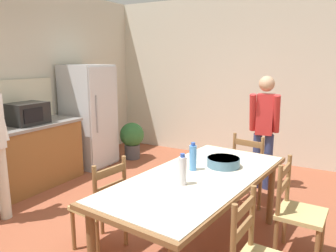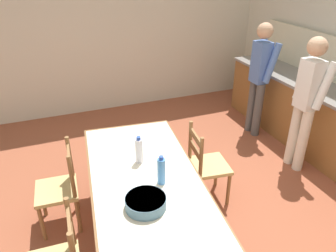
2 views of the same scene
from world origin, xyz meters
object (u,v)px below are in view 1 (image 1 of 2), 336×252
at_px(dining_table, 198,183).
at_px(bottle_near_centre, 182,170).
at_px(microwave, 27,114).
at_px(chair_side_near_right, 297,212).
at_px(person_by_table, 264,127).
at_px(chair_head_end, 251,170).
at_px(refrigerator, 89,116).
at_px(serving_bowl, 223,162).
at_px(bottle_off_centre, 193,157).
at_px(chair_side_far_left, 101,206).
at_px(potted_plant, 132,138).

xyz_separation_m(dining_table, bottle_near_centre, (-0.26, 0.03, 0.20)).
bearing_deg(dining_table, microwave, 82.88).
distance_m(chair_side_near_right, person_by_table, 1.71).
xyz_separation_m(chair_head_end, person_by_table, (0.56, -0.00, 0.45)).
height_order(refrigerator, dining_table, refrigerator).
distance_m(serving_bowl, chair_head_end, 1.04).
distance_m(refrigerator, bottle_near_centre, 3.23).
relative_size(refrigerator, bottle_near_centre, 6.35).
xyz_separation_m(bottle_off_centre, serving_bowl, (0.24, -0.22, -0.07)).
distance_m(dining_table, chair_side_near_right, 0.94).
bearing_deg(microwave, chair_side_near_right, -89.29).
relative_size(bottle_near_centre, chair_side_near_right, 0.30).
height_order(chair_side_far_left, chair_side_near_right, same).
xyz_separation_m(chair_head_end, potted_plant, (0.83, 2.43, -0.06)).
xyz_separation_m(bottle_off_centre, chair_side_near_right, (0.27, -0.92, -0.45)).
height_order(dining_table, bottle_off_centre, bottle_off_centre).
xyz_separation_m(refrigerator, chair_side_far_left, (-1.92, -1.90, -0.41)).
bearing_deg(dining_table, potted_plant, 46.56).
distance_m(bottle_near_centre, bottle_off_centre, 0.39).
bearing_deg(chair_side_far_left, microwave, -103.60).
bearing_deg(chair_side_far_left, refrigerator, -128.13).
bearing_deg(potted_plant, chair_head_end, -108.96).
height_order(bottle_near_centre, serving_bowl, bottle_near_centre).
height_order(bottle_near_centre, person_by_table, person_by_table).
bearing_deg(chair_side_near_right, person_by_table, 26.68).
relative_size(microwave, chair_side_near_right, 0.55).
bearing_deg(serving_bowl, person_by_table, -1.13).
relative_size(chair_side_far_left, potted_plant, 1.36).
distance_m(bottle_off_centre, chair_head_end, 1.32).
bearing_deg(dining_table, bottle_near_centre, 173.96).
relative_size(bottle_off_centre, serving_bowl, 0.84).
distance_m(microwave, chair_side_near_right, 3.60).
distance_m(refrigerator, potted_plant, 0.90).
xyz_separation_m(bottle_near_centre, chair_head_end, (1.59, -0.17, -0.45)).
bearing_deg(serving_bowl, chair_side_far_left, 128.86).
xyz_separation_m(microwave, chair_side_near_right, (0.04, -3.55, -0.62)).
bearing_deg(chair_side_far_left, chair_head_end, 158.22).
bearing_deg(chair_side_far_left, chair_side_near_right, 122.61).
bearing_deg(serving_bowl, potted_plant, 52.96).
height_order(microwave, chair_head_end, microwave).
height_order(serving_bowl, chair_side_far_left, chair_side_far_left).
relative_size(chair_head_end, chair_side_far_left, 1.00).
bearing_deg(dining_table, refrigerator, 60.52).
xyz_separation_m(refrigerator, dining_table, (-1.54, -2.72, -0.17)).
bearing_deg(potted_plant, chair_side_far_left, -150.05).
bearing_deg(chair_side_far_left, potted_plant, -142.83).
xyz_separation_m(serving_bowl, chair_side_far_left, (-0.75, 0.93, -0.37)).
xyz_separation_m(microwave, bottle_near_centre, (-0.60, -2.71, -0.18)).
bearing_deg(refrigerator, chair_side_far_left, -135.35).
xyz_separation_m(chair_side_near_right, potted_plant, (1.78, 3.10, -0.06)).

